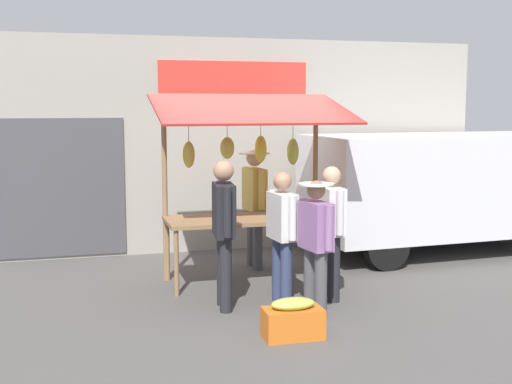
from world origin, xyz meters
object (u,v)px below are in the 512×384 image
shopper_with_ponytail (331,223)px  shopper_in_striped_shirt (282,229)px  vendor_with_sunhat (254,198)px  shopper_in_grey_tee (224,223)px  shopper_with_shopping_bag (316,238)px  market_stall (250,167)px  parked_van (437,182)px  produce_crate_near (293,320)px

shopper_with_ponytail → shopper_in_striped_shirt: (0.62, 0.03, -0.04)m
vendor_with_sunhat → shopper_in_grey_tee: size_ratio=0.99×
shopper_in_grey_tee → shopper_with_shopping_bag: bearing=-112.9°
market_stall → shopper_in_grey_tee: bearing=60.8°
vendor_with_sunhat → shopper_with_ponytail: (-0.48, 1.75, -0.09)m
shopper_with_shopping_bag → parked_van: 3.96m
shopper_with_shopping_bag → produce_crate_near: (0.48, 0.65, -0.69)m
shopper_in_striped_shirt → produce_crate_near: size_ratio=2.59×
market_stall → shopper_in_striped_shirt: market_stall is taller
shopper_with_shopping_bag → shopper_with_ponytail: bearing=-44.8°
shopper_in_grey_tee → parked_van: (-3.94, -2.06, 0.11)m
market_stall → shopper_with_shopping_bag: bearing=101.7°
shopper_in_striped_shirt → shopper_in_grey_tee: bearing=85.9°
shopper_in_grey_tee → produce_crate_near: shopper_in_grey_tee is taller
parked_van → shopper_with_ponytail: bearing=34.9°
vendor_with_sunhat → shopper_with_ponytail: size_ratio=1.06×
vendor_with_sunhat → shopper_in_striped_shirt: vendor_with_sunhat is taller
shopper_with_shopping_bag → market_stall: bearing=3.0°
shopper_with_shopping_bag → shopper_in_striped_shirt: shopper_in_striped_shirt is taller
shopper_with_ponytail → parked_van: (-2.61, -2.01, 0.19)m
shopper_with_ponytail → shopper_in_grey_tee: shopper_in_grey_tee is taller
vendor_with_sunhat → shopper_in_grey_tee: bearing=-28.5°
parked_van → shopper_in_grey_tee: bearing=24.8°
shopper_with_shopping_bag → shopper_in_grey_tee: bearing=52.7°
shopper_with_shopping_bag → shopper_in_grey_tee: (0.93, -0.51, 0.12)m
vendor_with_sunhat → shopper_in_grey_tee: 1.98m
shopper_in_grey_tee → shopper_with_ponytail: bearing=-82.4°
shopper_with_ponytail → shopper_in_grey_tee: size_ratio=0.94×
market_stall → shopper_with_shopping_bag: size_ratio=1.64×
shopper_with_ponytail → produce_crate_near: (0.88, 1.20, -0.74)m
market_stall → shopper_in_grey_tee: 1.34m
produce_crate_near → market_stall: bearing=-94.0°
parked_van → produce_crate_near: (3.49, 3.21, -0.93)m
shopper_in_grey_tee → parked_van: bearing=-56.6°
market_stall → vendor_with_sunhat: size_ratio=1.46×
vendor_with_sunhat → shopper_with_ponytail: vendor_with_sunhat is taller
shopper_in_striped_shirt → shopper_in_grey_tee: 0.71m
shopper_in_striped_shirt → shopper_in_grey_tee: (0.71, 0.02, 0.11)m
vendor_with_sunhat → shopper_in_striped_shirt: 1.78m
vendor_with_sunhat → shopper_in_grey_tee: (0.86, 1.79, -0.01)m
vendor_with_sunhat → parked_van: (-3.08, -0.27, 0.10)m
shopper_with_ponytail → parked_van: parked_van is taller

